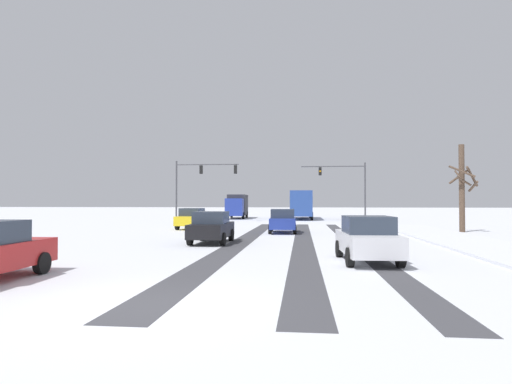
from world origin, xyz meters
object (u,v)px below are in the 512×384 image
at_px(traffic_signal_far_right, 347,181).
at_px(traffic_signal_far_left, 198,178).
at_px(car_white_fourth, 367,239).
at_px(car_yellow_cab_lead, 192,218).
at_px(box_truck_delivery, 237,206).
at_px(bare_tree_sidewalk_mid, 463,186).
at_px(bus_oncoming, 301,203).
at_px(car_blue_second, 283,221).
at_px(car_black_third, 212,227).

height_order(traffic_signal_far_right, traffic_signal_far_left, same).
xyz_separation_m(traffic_signal_far_left, car_white_fourth, (13.30, -29.18, -3.86)).
relative_size(car_yellow_cab_lead, box_truck_delivery, 0.56).
height_order(car_yellow_cab_lead, bare_tree_sidewalk_mid, bare_tree_sidewalk_mid).
bearing_deg(bus_oncoming, bare_tree_sidewalk_mid, -62.41).
xyz_separation_m(car_blue_second, car_black_third, (-3.31, -7.63, 0.00)).
xyz_separation_m(traffic_signal_far_right, car_black_third, (-9.62, -26.96, -3.68)).
xyz_separation_m(car_yellow_cab_lead, bare_tree_sidewalk_mid, (19.70, -1.46, 2.39)).
bearing_deg(traffic_signal_far_right, car_yellow_cab_lead, -130.35).
distance_m(traffic_signal_far_left, car_blue_second, 18.63).
bearing_deg(car_black_third, bus_oncoming, 81.67).
relative_size(box_truck_delivery, bare_tree_sidewalk_mid, 1.22).
xyz_separation_m(bus_oncoming, bare_tree_sidewalk_mid, (11.25, -21.52, 1.21)).
xyz_separation_m(traffic_signal_far_right, bare_tree_sidewalk_mid, (6.19, -17.37, -1.29)).
height_order(car_blue_second, bus_oncoming, bus_oncoming).
xyz_separation_m(traffic_signal_far_right, box_truck_delivery, (-13.18, 5.12, -2.86)).
relative_size(traffic_signal_far_left, car_black_third, 1.66).
xyz_separation_m(traffic_signal_far_left, car_yellow_cab_lead, (2.51, -12.00, -3.86)).
bearing_deg(box_truck_delivery, car_blue_second, -74.30).
xyz_separation_m(traffic_signal_far_left, car_black_third, (6.40, -23.05, -3.86)).
bearing_deg(bare_tree_sidewalk_mid, car_yellow_cab_lead, 175.76).
height_order(traffic_signal_far_right, car_white_fourth, traffic_signal_far_right).
bearing_deg(car_white_fourth, car_black_third, 138.38).
bearing_deg(car_blue_second, box_truck_delivery, 105.70).
distance_m(car_blue_second, car_white_fourth, 14.22).
distance_m(car_black_third, box_truck_delivery, 32.28).
bearing_deg(bare_tree_sidewalk_mid, car_blue_second, -171.06).
bearing_deg(box_truck_delivery, bus_oncoming, -6.73).
bearing_deg(box_truck_delivery, car_black_third, -83.66).
height_order(car_blue_second, car_white_fourth, same).
relative_size(car_black_third, car_white_fourth, 0.98).
distance_m(car_yellow_cab_lead, car_black_third, 11.72).
bearing_deg(traffic_signal_far_left, car_yellow_cab_lead, -78.19).
relative_size(traffic_signal_far_right, bus_oncoming, 0.65).
distance_m(traffic_signal_far_right, traffic_signal_far_left, 16.49).
xyz_separation_m(car_yellow_cab_lead, car_white_fourth, (10.79, -17.19, 0.00)).
height_order(car_white_fourth, box_truck_delivery, box_truck_delivery).
relative_size(car_black_third, bare_tree_sidewalk_mid, 0.67).
relative_size(car_yellow_cab_lead, bus_oncoming, 0.38).
height_order(traffic_signal_far_left, car_black_third, traffic_signal_far_left).
bearing_deg(car_yellow_cab_lead, box_truck_delivery, 89.11).
xyz_separation_m(car_blue_second, bare_tree_sidewalk_mid, (12.50, 1.97, 2.39)).
bearing_deg(car_black_third, box_truck_delivery, 96.34).
bearing_deg(car_black_third, traffic_signal_far_right, 70.37).
height_order(traffic_signal_far_right, bare_tree_sidewalk_mid, traffic_signal_far_right).
xyz_separation_m(traffic_signal_far_right, car_white_fourth, (-2.72, -33.09, -3.68)).
relative_size(car_yellow_cab_lead, bare_tree_sidewalk_mid, 0.68).
bearing_deg(bus_oncoming, traffic_signal_far_left, -143.65).
xyz_separation_m(car_yellow_cab_lead, car_blue_second, (7.20, -3.43, 0.00)).
relative_size(traffic_signal_far_right, box_truck_delivery, 0.96).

